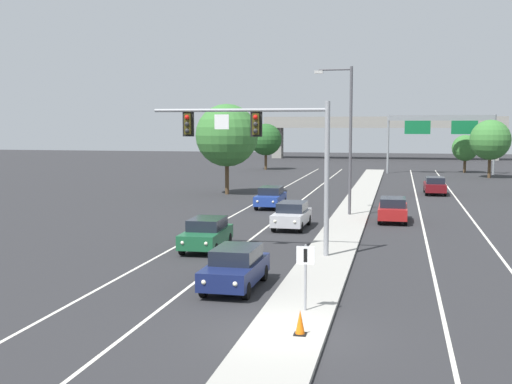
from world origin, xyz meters
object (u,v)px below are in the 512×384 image
overhead_signal_mast (269,144)px  tree_far_left_b (227,135)px  car_oncoming_blue (271,197)px  highway_sign_gantry (441,125)px  street_lamp_median (347,132)px  median_sign_post (305,268)px  car_oncoming_silver (292,215)px  traffic_cone_median_nose (300,323)px  car_receding_darkred (435,185)px  car_oncoming_navy (235,267)px  car_receding_red (393,209)px  tree_far_left_c (266,140)px  car_oncoming_green (206,233)px  tree_far_right_c (465,148)px  tree_far_right_b (490,140)px

overhead_signal_mast → tree_far_left_b: tree_far_left_b is taller
car_oncoming_blue → highway_sign_gantry: 41.36m
street_lamp_median → car_oncoming_blue: bearing=148.7°
median_sign_post → street_lamp_median: street_lamp_median is taller
car_oncoming_silver → traffic_cone_median_nose: 21.17m
overhead_signal_mast → car_receding_darkred: 32.67m
car_oncoming_navy → car_receding_red: size_ratio=1.00×
car_oncoming_navy → car_receding_darkred: bearing=76.1°
car_oncoming_silver → highway_sign_gantry: size_ratio=0.34×
median_sign_post → car_receding_darkred: (6.11, 40.43, -0.77)m
car_oncoming_blue → tree_far_left_c: bearing=101.8°
car_oncoming_blue → tree_far_left_b: size_ratio=0.55×
car_receding_red → car_receding_darkred: 18.45m
car_oncoming_blue → car_receding_red: (9.12, -5.50, 0.00)m
overhead_signal_mast → car_oncoming_silver: size_ratio=1.89×
street_lamp_median → car_receding_red: bearing=-30.8°
car_oncoming_silver → car_receding_darkred: same height
tree_far_left_c → tree_far_left_b: bearing=-84.7°
overhead_signal_mast → car_oncoming_green: bearing=162.7°
car_oncoming_navy → car_receding_darkred: same height
car_oncoming_blue → car_receding_darkred: size_ratio=1.00×
car_oncoming_blue → tree_far_left_b: tree_far_left_b is taller
overhead_signal_mast → tree_far_right_c: 61.76m
median_sign_post → car_oncoming_blue: size_ratio=0.49×
car_oncoming_navy → traffic_cone_median_nose: size_ratio=6.07×
traffic_cone_median_nose → tree_far_left_b: tree_far_left_b is taller
median_sign_post → highway_sign_gantry: (7.96, 66.18, 4.58)m
car_receding_darkred → tree_far_left_c: (-21.36, 29.26, 3.35)m
car_receding_red → tree_far_left_c: (-17.85, 47.37, 3.35)m
overhead_signal_mast → car_oncoming_blue: bearing=100.6°
traffic_cone_median_nose → car_receding_red: bearing=84.5°
car_oncoming_blue → tree_far_right_b: size_ratio=0.66×
car_oncoming_silver → tree_far_left_b: tree_far_left_b is taller
highway_sign_gantry → tree_far_left_c: size_ratio=2.08×
car_oncoming_blue → tree_far_left_c: (-8.73, 41.88, 3.35)m
car_receding_darkred → tree_far_right_c: size_ratio=0.91×
traffic_cone_median_nose → overhead_signal_mast: bearing=105.4°
tree_far_left_c → tree_far_right_c: size_ratio=1.30×
highway_sign_gantry → car_oncoming_silver: bearing=-103.3°
car_oncoming_silver → car_oncoming_blue: same height
street_lamp_median → car_receding_red: size_ratio=2.23×
street_lamp_median → tree_far_right_c: size_ratio=2.03×
car_oncoming_silver → car_oncoming_navy: bearing=-89.1°
car_oncoming_silver → highway_sign_gantry: 49.54m
car_receding_red → tree_far_left_b: tree_far_left_b is taller
car_oncoming_silver → traffic_cone_median_nose: (3.58, -20.86, -0.31)m
car_receding_darkred → car_oncoming_silver: bearing=-113.1°
tree_far_right_b → tree_far_right_c: (-2.00, 8.50, -1.26)m
car_receding_darkred → traffic_cone_median_nose: bearing=-97.8°
car_receding_darkred → highway_sign_gantry: bearing=85.9°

